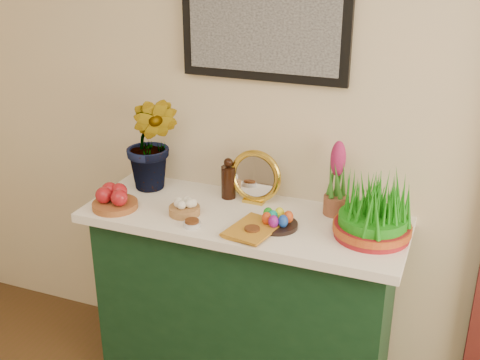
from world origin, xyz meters
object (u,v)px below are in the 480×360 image
Objects in this scene: book at (235,223)px; wheatgrass_sabzeh at (374,211)px; mirror at (255,177)px; sideboard at (244,304)px; hyacinth_green at (151,128)px.

book is 0.56m from wheatgrass_sabzeh.
mirror is 1.06× the size of book.
sideboard is at bearing 104.94° from book.
mirror is (0.49, 0.04, -0.19)m from hyacinth_green.
wheatgrass_sabzeh is at bearing -0.17° from sideboard.
book is (0.50, -0.23, -0.29)m from hyacinth_green.
book is 0.74× the size of wheatgrass_sabzeh.
hyacinth_green reaches higher than wheatgrass_sabzeh.
mirror is at bearing 103.77° from book.
hyacinth_green is at bearing 168.02° from sideboard.
hyacinth_green is 1.93× the size of wheatgrass_sabzeh.
sideboard is 0.92m from hyacinth_green.
mirror is (-0.00, 0.14, 0.58)m from sideboard.
sideboard is 5.63× the size of book.
mirror is at bearing 91.17° from sideboard.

